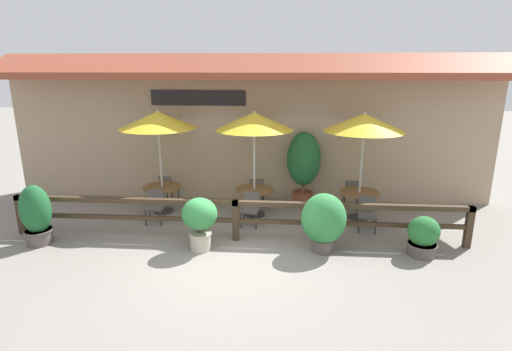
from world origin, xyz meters
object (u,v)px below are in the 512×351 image
object	(u,v)px
patio_umbrella_middle	(254,121)
chair_middle_streetside	(250,207)
patio_umbrella_near	(158,120)
dining_table_near	(162,191)
patio_umbrella_far	(364,123)
chair_middle_wallside	(257,190)
dining_table_far	(359,197)
potted_plant_entrance_palm	(200,219)
chair_near_wallside	(168,187)
potted_plant_small_flowering	(36,215)
potted_plant_tall_tropical	(324,220)
potted_plant_corner_fern	(304,163)
chair_far_wallside	(351,192)
chair_near_streetside	(155,205)
dining_table_middle	(254,194)
chair_far_streetside	(367,212)
potted_plant_broad_leaf	(423,236)

from	to	relation	value
patio_umbrella_middle	chair_middle_streetside	xyz separation A→B (m)	(-0.04, -0.71, -2.06)
chair_middle_streetside	patio_umbrella_near	bearing A→B (deg)	169.58
dining_table_near	patio_umbrella_far	size ratio (longest dim) A/B	0.36
chair_middle_wallside	dining_table_far	bearing A→B (deg)	155.76
patio_umbrella_far	patio_umbrella_near	bearing A→B (deg)	178.91
potted_plant_entrance_palm	patio_umbrella_near	bearing A→B (deg)	124.03
chair_near_wallside	chair_middle_wallside	size ratio (longest dim) A/B	1.00
chair_middle_wallside	potted_plant_small_flowering	world-z (taller)	potted_plant_small_flowering
chair_near_wallside	potted_plant_tall_tropical	distance (m)	5.12
chair_middle_streetside	potted_plant_corner_fern	xyz separation A→B (m)	(1.36, 1.57, 0.79)
chair_far_wallside	potted_plant_entrance_palm	world-z (taller)	potted_plant_entrance_palm
patio_umbrella_near	chair_far_wallside	distance (m)	5.61
chair_near_streetside	dining_table_middle	xyz separation A→B (m)	(2.47, 0.70, 0.12)
patio_umbrella_near	chair_far_streetside	distance (m)	5.75
chair_middle_streetside	chair_far_wallside	world-z (taller)	same
dining_table_near	patio_umbrella_near	bearing A→B (deg)	-135.00
chair_middle_streetside	chair_middle_wallside	world-z (taller)	same
patio_umbrella_middle	patio_umbrella_far	distance (m)	2.73
chair_middle_wallside	patio_umbrella_far	bearing A→B (deg)	155.76
potted_plant_tall_tropical	chair_middle_wallside	bearing A→B (deg)	120.46
chair_middle_wallside	potted_plant_broad_leaf	bearing A→B (deg)	134.18
chair_far_streetside	patio_umbrella_near	bearing A→B (deg)	174.90
chair_middle_wallside	potted_plant_broad_leaf	distance (m)	4.66
potted_plant_tall_tropical	chair_far_streetside	bearing A→B (deg)	47.15
chair_middle_streetside	dining_table_near	bearing A→B (deg)	169.58
patio_umbrella_far	potted_plant_entrance_palm	size ratio (longest dim) A/B	2.37
patio_umbrella_near	dining_table_near	world-z (taller)	patio_umbrella_near
dining_table_middle	chair_far_streetside	world-z (taller)	chair_far_streetside
chair_middle_streetside	chair_near_wallside	bearing A→B (deg)	155.96
chair_middle_wallside	chair_far_streetside	xyz separation A→B (m)	(2.79, -1.53, 0.00)
chair_near_streetside	chair_middle_streetside	distance (m)	2.43
dining_table_near	chair_near_wallside	bearing A→B (deg)	96.02
patio_umbrella_near	chair_middle_wallside	distance (m)	3.32
patio_umbrella_near	chair_near_wallside	xyz separation A→B (m)	(-0.08, 0.76, -2.06)
dining_table_far	potted_plant_tall_tropical	bearing A→B (deg)	-118.43
potted_plant_broad_leaf	chair_far_wallside	bearing A→B (deg)	110.47
chair_far_wallside	dining_table_middle	bearing A→B (deg)	16.58
dining_table_far	potted_plant_small_flowering	distance (m)	7.71
patio_umbrella_far	potted_plant_small_flowering	world-z (taller)	patio_umbrella_far
patio_umbrella_far	chair_far_wallside	size ratio (longest dim) A/B	3.33
chair_near_streetside	patio_umbrella_middle	xyz separation A→B (m)	(2.47, 0.70, 2.06)
patio_umbrella_far	potted_plant_small_flowering	distance (m)	7.93
dining_table_middle	chair_far_streetside	xyz separation A→B (m)	(2.79, -0.82, -0.12)
chair_far_wallside	potted_plant_corner_fern	world-z (taller)	potted_plant_corner_fern
potted_plant_small_flowering	chair_near_wallside	bearing A→B (deg)	54.79
patio_umbrella_near	dining_table_far	xyz separation A→B (m)	(5.24, -0.10, -1.93)
potted_plant_entrance_palm	dining_table_near	bearing A→B (deg)	124.03
patio_umbrella_near	patio_umbrella_middle	distance (m)	2.51
patio_umbrella_near	potted_plant_tall_tropical	world-z (taller)	patio_umbrella_near
patio_umbrella_middle	dining_table_far	size ratio (longest dim) A/B	2.75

